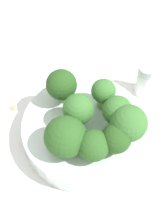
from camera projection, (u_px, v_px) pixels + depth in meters
ground_plane at (84, 137)px, 0.50m from camera, size 3.00×3.00×0.00m
bowl at (84, 131)px, 0.49m from camera, size 0.19×0.19×0.04m
broccoli_floret_0 at (78, 112)px, 0.44m from camera, size 0.05×0.05×0.06m
broccoli_floret_1 at (66, 137)px, 0.42m from camera, size 0.06×0.06×0.06m
broccoli_floret_2 at (116, 139)px, 0.42m from camera, size 0.04×0.04×0.05m
broccoli_floret_3 at (61, 85)px, 0.47m from camera, size 0.05×0.05×0.06m
broccoli_floret_4 at (129, 124)px, 0.43m from camera, size 0.05×0.05×0.07m
broccoli_floret_5 at (103, 92)px, 0.46m from camera, size 0.04×0.04×0.06m
broccoli_floret_6 at (93, 146)px, 0.42m from camera, size 0.04×0.04×0.05m
broccoli_floret_7 at (117, 111)px, 0.44m from camera, size 0.04×0.04×0.06m
pepper_shaker at (145, 80)px, 0.53m from camera, size 0.03×0.03×0.06m
almond_crumb_1 at (76, 83)px, 0.56m from camera, size 0.00×0.01×0.01m
almond_crumb_2 at (13, 107)px, 0.53m from camera, size 0.01×0.01×0.01m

